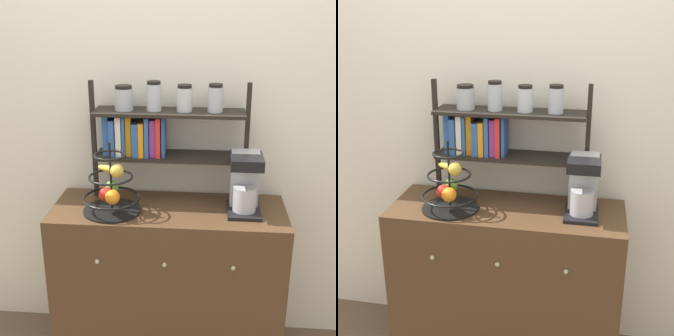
% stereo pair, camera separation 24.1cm
% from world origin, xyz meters
% --- Properties ---
extents(wall_back, '(7.00, 0.05, 2.60)m').
position_xyz_m(wall_back, '(0.00, 0.51, 1.30)').
color(wall_back, silver).
rests_on(wall_back, ground_plane).
extents(sideboard, '(1.24, 0.48, 0.92)m').
position_xyz_m(sideboard, '(0.00, 0.23, 0.46)').
color(sideboard, '#4C331E').
rests_on(sideboard, ground_plane).
extents(coffee_maker, '(0.17, 0.24, 0.31)m').
position_xyz_m(coffee_maker, '(0.39, 0.25, 1.07)').
color(coffee_maker, black).
rests_on(coffee_maker, sideboard).
extents(fruit_stand, '(0.30, 0.30, 0.37)m').
position_xyz_m(fruit_stand, '(-0.29, 0.17, 1.04)').
color(fruit_stand, black).
rests_on(fruit_stand, sideboard).
extents(shelf_hutch, '(0.84, 0.20, 0.65)m').
position_xyz_m(shelf_hutch, '(-0.10, 0.37, 1.32)').
color(shelf_hutch, black).
rests_on(shelf_hutch, sideboard).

